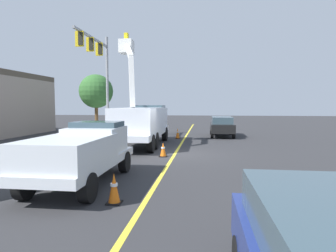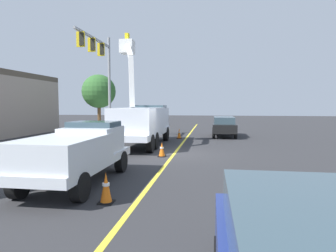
{
  "view_description": "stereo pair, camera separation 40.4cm",
  "coord_description": "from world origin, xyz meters",
  "px_view_note": "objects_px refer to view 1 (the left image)",
  "views": [
    {
      "loc": [
        -15.87,
        -1.53,
        2.7
      ],
      "look_at": [
        1.97,
        0.63,
        1.4
      ],
      "focal_mm": 31.02,
      "sensor_mm": 36.0,
      "label": 1
    },
    {
      "loc": [
        -15.82,
        -1.93,
        2.7
      ],
      "look_at": [
        1.97,
        0.63,
        1.4
      ],
      "focal_mm": 31.02,
      "sensor_mm": 36.0,
      "label": 2
    }
  ],
  "objects_px": {
    "traffic_cone_mid_front": "(163,150)",
    "traffic_cone_leading": "(114,188)",
    "traffic_cone_mid_rear": "(178,133)",
    "traffic_signal_mast": "(99,64)",
    "passing_minivan": "(222,125)",
    "utility_bucket_truck": "(142,121)",
    "service_pickup_truck": "(82,152)"
  },
  "relations": [
    {
      "from": "traffic_cone_mid_front",
      "to": "traffic_cone_leading",
      "type": "bearing_deg",
      "value": 177.31
    },
    {
      "from": "traffic_cone_mid_rear",
      "to": "traffic_cone_mid_front",
      "type": "bearing_deg",
      "value": 179.78
    },
    {
      "from": "traffic_signal_mast",
      "to": "passing_minivan",
      "type": "bearing_deg",
      "value": -70.85
    },
    {
      "from": "utility_bucket_truck",
      "to": "passing_minivan",
      "type": "bearing_deg",
      "value": -41.63
    },
    {
      "from": "passing_minivan",
      "to": "traffic_signal_mast",
      "type": "distance_m",
      "value": 11.37
    },
    {
      "from": "utility_bucket_truck",
      "to": "traffic_cone_leading",
      "type": "relative_size",
      "value": 9.71
    },
    {
      "from": "utility_bucket_truck",
      "to": "traffic_cone_mid_rear",
      "type": "bearing_deg",
      "value": -25.32
    },
    {
      "from": "service_pickup_truck",
      "to": "passing_minivan",
      "type": "relative_size",
      "value": 1.17
    },
    {
      "from": "service_pickup_truck",
      "to": "traffic_cone_mid_front",
      "type": "distance_m",
      "value": 5.94
    },
    {
      "from": "passing_minivan",
      "to": "traffic_cone_mid_front",
      "type": "bearing_deg",
      "value": 160.65
    },
    {
      "from": "traffic_cone_leading",
      "to": "traffic_cone_mid_front",
      "type": "xyz_separation_m",
      "value": [
        7.33,
        -0.34,
        -0.05
      ]
    },
    {
      "from": "passing_minivan",
      "to": "traffic_cone_leading",
      "type": "xyz_separation_m",
      "value": [
        -17.79,
        4.02,
        -0.56
      ]
    },
    {
      "from": "service_pickup_truck",
      "to": "traffic_cone_mid_rear",
      "type": "distance_m",
      "value": 14.05
    },
    {
      "from": "traffic_cone_leading",
      "to": "traffic_cone_mid_rear",
      "type": "bearing_deg",
      "value": -1.37
    },
    {
      "from": "utility_bucket_truck",
      "to": "traffic_cone_mid_front",
      "type": "height_order",
      "value": "utility_bucket_truck"
    },
    {
      "from": "passing_minivan",
      "to": "traffic_cone_leading",
      "type": "relative_size",
      "value": 5.69
    },
    {
      "from": "traffic_cone_mid_rear",
      "to": "traffic_cone_leading",
      "type": "bearing_deg",
      "value": 178.63
    },
    {
      "from": "traffic_cone_leading",
      "to": "utility_bucket_truck",
      "type": "bearing_deg",
      "value": 8.12
    },
    {
      "from": "utility_bucket_truck",
      "to": "traffic_signal_mast",
      "type": "distance_m",
      "value": 6.6
    },
    {
      "from": "traffic_signal_mast",
      "to": "traffic_cone_leading",
      "type": "bearing_deg",
      "value": -158.56
    },
    {
      "from": "utility_bucket_truck",
      "to": "traffic_cone_mid_rear",
      "type": "height_order",
      "value": "utility_bucket_truck"
    },
    {
      "from": "utility_bucket_truck",
      "to": "passing_minivan",
      "type": "xyz_separation_m",
      "value": [
        6.36,
        -5.65,
        -0.65
      ]
    },
    {
      "from": "passing_minivan",
      "to": "traffic_signal_mast",
      "type": "bearing_deg",
      "value": 109.15
    },
    {
      "from": "service_pickup_truck",
      "to": "passing_minivan",
      "type": "bearing_deg",
      "value": -19.6
    },
    {
      "from": "service_pickup_truck",
      "to": "utility_bucket_truck",
      "type": "bearing_deg",
      "value": -0.26
    },
    {
      "from": "traffic_cone_mid_front",
      "to": "traffic_cone_mid_rear",
      "type": "bearing_deg",
      "value": -0.22
    },
    {
      "from": "service_pickup_truck",
      "to": "traffic_cone_mid_rear",
      "type": "relative_size",
      "value": 6.71
    },
    {
      "from": "utility_bucket_truck",
      "to": "traffic_cone_mid_rear",
      "type": "distance_m",
      "value": 4.85
    },
    {
      "from": "passing_minivan",
      "to": "traffic_cone_mid_rear",
      "type": "height_order",
      "value": "passing_minivan"
    },
    {
      "from": "traffic_cone_mid_rear",
      "to": "utility_bucket_truck",
      "type": "bearing_deg",
      "value": 154.68
    },
    {
      "from": "utility_bucket_truck",
      "to": "traffic_cone_mid_front",
      "type": "xyz_separation_m",
      "value": [
        -4.1,
        -1.98,
        -1.25
      ]
    },
    {
      "from": "passing_minivan",
      "to": "traffic_cone_mid_rear",
      "type": "bearing_deg",
      "value": 120.12
    }
  ]
}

